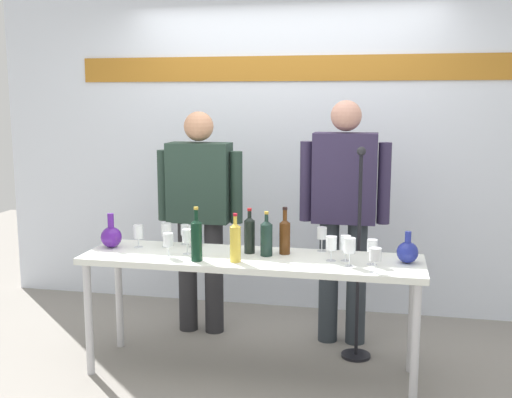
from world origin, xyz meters
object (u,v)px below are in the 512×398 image
Objects in this scene: decanter_blue_left at (111,236)px; wine_glass_left_4 at (168,240)px; decanter_blue_right at (408,252)px; wine_glass_left_0 at (193,232)px; wine_glass_left_2 at (187,236)px; display_table at (251,267)px; wine_glass_right_5 at (322,234)px; wine_bottle_2 at (235,241)px; presenter_right at (344,205)px; wine_glass_left_3 at (138,232)px; wine_glass_right_2 at (331,244)px; microphone_stand at (358,290)px; wine_glass_right_0 at (350,246)px; wine_glass_left_5 at (166,230)px; wine_bottle_0 at (285,235)px; wine_glass_left_1 at (185,230)px; wine_glass_right_3 at (375,255)px; presenter_left at (200,206)px; wine_bottle_1 at (196,238)px; wine_bottle_4 at (266,237)px; wine_bottle_3 at (250,234)px.

decanter_blue_left is 1.50× the size of wine_glass_left_4.
decanter_blue_right reaches higher than wine_glass_left_0.
display_table is at bearing 3.40° from wine_glass_left_2.
wine_glass_right_5 is at bearing 161.38° from decanter_blue_right.
decanter_blue_right is 0.65× the size of wine_bottle_2.
presenter_right reaches higher than wine_glass_left_3.
wine_glass_right_2 is 0.58m from microphone_stand.
wine_glass_right_0 is at bearing -58.83° from wine_glass_right_5.
wine_glass_left_5 is (-0.20, 0.16, 0.00)m from wine_glass_left_2.
decanter_blue_right reaches higher than wine_glass_left_3.
wine_bottle_0 is 0.98m from wine_glass_left_3.
wine_bottle_2 is 2.17× the size of wine_glass_left_1.
wine_bottle_2 is 0.44m from wine_glass_left_4.
display_table is at bearing -24.19° from wine_glass_left_1.
microphone_stand is (-0.12, 0.61, -0.40)m from wine_glass_right_3.
wine_glass_left_3 is at bearing -151.86° from wine_glass_left_1.
wine_glass_right_0 is at bearing 1.15° from wine_glass_left_4.
display_table is 15.51× the size of wine_glass_left_1.
presenter_left is 1.37m from wine_glass_right_0.
wine_glass_right_3 is at bearing -16.24° from display_table.
wine_glass_left_1 is (0.45, 0.18, 0.02)m from decanter_blue_left.
wine_bottle_1 reaches higher than wine_glass_left_5.
wine_bottle_2 reaches higher than display_table.
wine_glass_right_3 is 0.57m from wine_glass_right_5.
wine_glass_left_2 is at bearing 126.67° from wine_bottle_1.
presenter_right is (-0.42, 0.60, 0.16)m from decanter_blue_right.
wine_glass_left_3 is at bearing 178.81° from decanter_blue_right.
wine_glass_right_5 reaches higher than wine_glass_left_3.
presenter_left is at bearing 100.11° from wine_glass_left_2.
wine_bottle_4 is 2.06× the size of wine_glass_left_1.
wine_glass_left_1 is at bearing 139.45° from wine_glass_left_0.
microphone_stand is (0.03, 0.49, -0.42)m from wine_glass_right_0.
wine_bottle_3 is at bearing -155.96° from microphone_stand.
wine_bottle_4 is 0.50m from wine_glass_left_2.
wine_bottle_0 reaches higher than wine_bottle_4.
wine_glass_left_4 is 1.04× the size of wine_glass_right_3.
decanter_blue_right is 1.41× the size of wine_glass_left_1.
wine_glass_right_0 is 0.15m from wine_glass_right_2.
wine_glass_right_0 is 1.16× the size of wine_glass_right_3.
wine_bottle_2 reaches higher than decanter_blue_right.
wine_glass_left_4 is 0.98m from wine_glass_right_5.
decanter_blue_right is 1.56m from wine_glass_left_5.
wine_bottle_1 reaches higher than wine_glass_right_0.
microphone_stand is at bearing 30.90° from display_table.
presenter_right is at bearing 44.45° from wine_bottle_1.
wine_glass_left_2 is at bearing -158.70° from microphone_stand.
presenter_left is 5.86× the size of wine_bottle_4.
wine_glass_left_2 is 0.11× the size of microphone_stand.
wine_glass_right_3 is (1.27, -0.10, -0.00)m from wine_glass_left_4.
wine_glass_right_3 is at bearing -14.69° from wine_glass_left_5.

